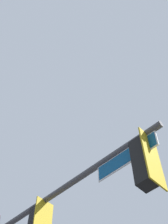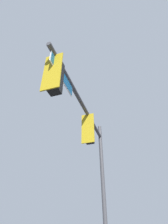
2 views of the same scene
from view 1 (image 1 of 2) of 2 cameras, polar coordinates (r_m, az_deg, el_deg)
The scene contains 0 objects.
Camera 1 is at (2.02, -11.54, 1.36)m, focal length 50.00 mm.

